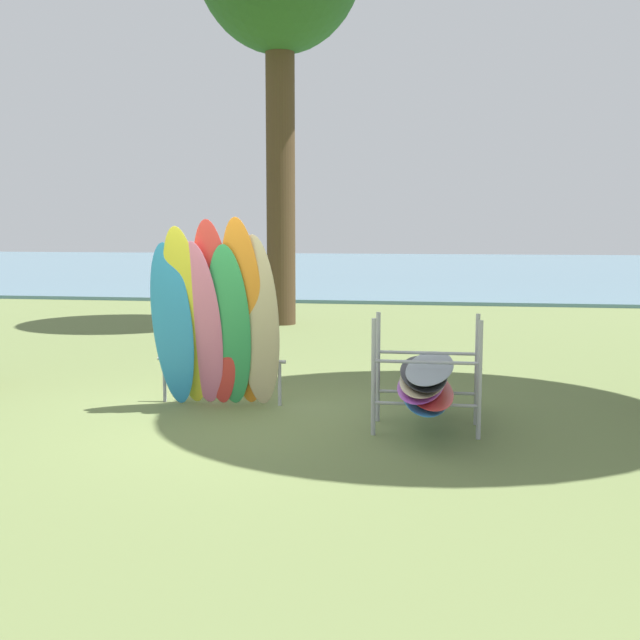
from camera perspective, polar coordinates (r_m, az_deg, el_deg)
name	(u,v)px	position (r m, az deg, el deg)	size (l,w,h in m)	color
ground_plane	(240,418)	(9.16, -5.86, -7.14)	(80.00, 80.00, 0.00)	olive
lake_water	(394,268)	(39.97, 5.45, 3.80)	(80.00, 36.00, 0.10)	slate
leaning_board_pile	(215,321)	(9.51, -7.63, -0.07)	(1.64, 0.75, 2.32)	#2D8ED1
board_storage_rack	(425,380)	(8.58, 7.69, -4.36)	(1.15, 2.13, 1.25)	#9EA0A5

